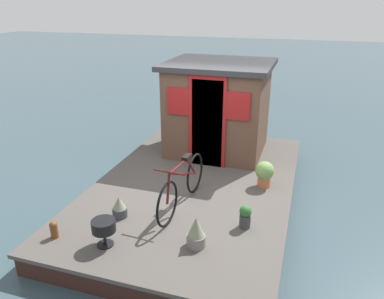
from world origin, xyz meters
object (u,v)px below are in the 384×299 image
object	(u,v)px
potted_plant_mint	(264,173)
charcoal_grill	(104,227)
houseboat_cabin	(218,107)
bicycle	(182,185)
potted_plant_basil	(245,216)
potted_plant_thyme	(196,233)
mooring_bollard	(54,229)
potted_plant_ivy	(119,207)

from	to	relation	value
potted_plant_mint	charcoal_grill	distance (m)	2.94
houseboat_cabin	bicycle	xyz separation A→B (m)	(-2.49, -0.06, -0.58)
potted_plant_mint	potted_plant_basil	distance (m)	1.35
houseboat_cabin	bicycle	distance (m)	2.56
bicycle	charcoal_grill	distance (m)	1.42
potted_plant_mint	potted_plant_basil	size ratio (longest dim) A/B	1.32
charcoal_grill	potted_plant_mint	bearing A→B (deg)	-37.53
potted_plant_thyme	mooring_bollard	distance (m)	1.96
bicycle	potted_plant_basil	xyz separation A→B (m)	(-0.27, -1.05, -0.20)
potted_plant_mint	potted_plant_ivy	world-z (taller)	potted_plant_mint
houseboat_cabin	potted_plant_thyme	xyz separation A→B (m)	(-3.40, -0.57, -0.75)
bicycle	potted_plant_thyme	size ratio (longest dim) A/B	4.01
bicycle	mooring_bollard	world-z (taller)	bicycle
potted_plant_ivy	mooring_bollard	distance (m)	0.96
houseboat_cabin	potted_plant_basil	distance (m)	3.08
houseboat_cabin	potted_plant_ivy	world-z (taller)	houseboat_cabin
potted_plant_ivy	potted_plant_thyme	bearing A→B (deg)	-104.51
mooring_bollard	potted_plant_thyme	bearing A→B (deg)	-77.91
bicycle	charcoal_grill	world-z (taller)	bicycle
charcoal_grill	mooring_bollard	bearing A→B (deg)	94.51
bicycle	potted_plant_ivy	world-z (taller)	bicycle
potted_plant_mint	potted_plant_ivy	size ratio (longest dim) A/B	1.40
houseboat_cabin	potted_plant_thyme	bearing A→B (deg)	-170.55
houseboat_cabin	bicycle	bearing A→B (deg)	-178.63
potted_plant_thyme	potted_plant_ivy	distance (m)	1.35
potted_plant_thyme	charcoal_grill	xyz separation A→B (m)	(-0.35, 1.16, 0.07)
bicycle	potted_plant_basil	distance (m)	1.10
potted_plant_thyme	charcoal_grill	world-z (taller)	potted_plant_thyme
houseboat_cabin	bicycle	world-z (taller)	houseboat_cabin
bicycle	potted_plant_ivy	size ratio (longest dim) A/B	5.33
houseboat_cabin	potted_plant_basil	world-z (taller)	houseboat_cabin
potted_plant_basil	charcoal_grill	xyz separation A→B (m)	(-0.99, 1.70, 0.10)
bicycle	potted_plant_thyme	xyz separation A→B (m)	(-0.91, -0.51, -0.17)
bicycle	mooring_bollard	xyz separation A→B (m)	(-1.32, 1.41, -0.24)
potted_plant_ivy	charcoal_grill	distance (m)	0.72
bicycle	potted_plant_basil	bearing A→B (deg)	-104.66
houseboat_cabin	bicycle	size ratio (longest dim) A/B	1.20
houseboat_cabin	potted_plant_basil	size ratio (longest dim) A/B	6.06
potted_plant_mint	mooring_bollard	size ratio (longest dim) A/B	1.83
potted_plant_ivy	potted_plant_basil	xyz separation A→B (m)	(0.30, -1.85, 0.02)
charcoal_grill	potted_plant_basil	bearing A→B (deg)	-59.93
bicycle	potted_plant_thyme	world-z (taller)	bicycle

